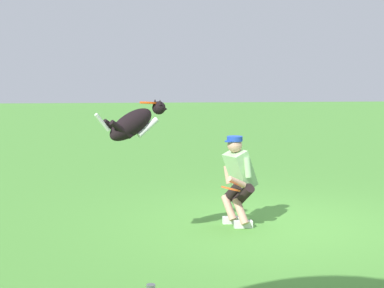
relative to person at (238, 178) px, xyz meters
The scene contains 5 objects.
ground_plane 0.90m from the person, 168.15° to the left, with size 60.00×60.00×0.00m, color #50953A.
person is the anchor object (origin of this frame).
dog 1.94m from the person, 32.68° to the left, with size 0.92×0.65×0.57m.
frisbee_flying 1.84m from the person, 29.46° to the left, with size 0.23×0.23×0.02m, color #F44C11.
frisbee_held 0.40m from the person, 66.07° to the left, with size 0.27×0.27×0.02m, color #EA5420.
Camera 1 is at (1.97, 8.43, 2.28)m, focal length 57.71 mm.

